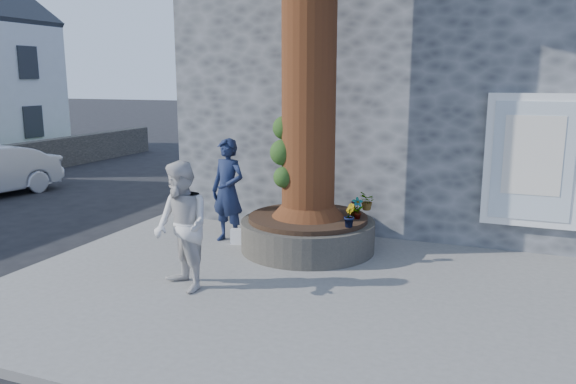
% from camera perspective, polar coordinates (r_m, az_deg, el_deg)
% --- Properties ---
extents(ground, '(120.00, 120.00, 0.00)m').
position_cam_1_polar(ground, '(8.44, -7.86, -9.73)').
color(ground, black).
rests_on(ground, ground).
extents(pavement, '(9.00, 8.00, 0.12)m').
position_cam_1_polar(pavement, '(8.71, 4.16, -8.52)').
color(pavement, slate).
rests_on(pavement, ground).
extents(yellow_line, '(0.10, 30.00, 0.01)m').
position_cam_1_polar(yellow_line, '(10.91, -19.40, -5.33)').
color(yellow_line, yellow).
rests_on(yellow_line, ground).
extents(stone_shop, '(10.30, 8.30, 6.30)m').
position_cam_1_polar(stone_shop, '(14.09, 16.12, 11.56)').
color(stone_shop, '#46484B').
rests_on(stone_shop, ground).
extents(planter, '(2.30, 2.30, 0.60)m').
position_cam_1_polar(planter, '(9.72, 2.02, -4.18)').
color(planter, black).
rests_on(planter, pavement).
extents(man, '(0.77, 0.59, 1.87)m').
position_cam_1_polar(man, '(10.10, -6.12, 0.12)').
color(man, '#161F3D').
rests_on(man, pavement).
extents(woman, '(1.11, 1.05, 1.82)m').
position_cam_1_polar(woman, '(7.89, -10.76, -3.47)').
color(woman, beige).
rests_on(woman, pavement).
extents(shopping_bag, '(0.22, 0.16, 0.28)m').
position_cam_1_polar(shopping_bag, '(10.09, -5.26, -4.53)').
color(shopping_bag, white).
rests_on(shopping_bag, pavement).
extents(plant_a, '(0.24, 0.21, 0.37)m').
position_cam_1_polar(plant_a, '(9.43, 7.07, -1.65)').
color(plant_a, gray).
rests_on(plant_a, planter).
extents(plant_b, '(0.25, 0.26, 0.37)m').
position_cam_1_polar(plant_b, '(8.93, 6.22, -2.37)').
color(plant_b, gray).
rests_on(plant_b, planter).
extents(plant_c, '(0.23, 0.23, 0.30)m').
position_cam_1_polar(plant_c, '(9.59, 6.82, -1.65)').
color(plant_c, gray).
rests_on(plant_c, planter).
extents(plant_d, '(0.38, 0.39, 0.33)m').
position_cam_1_polar(plant_d, '(10.10, 8.07, -0.92)').
color(plant_d, gray).
rests_on(plant_d, planter).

